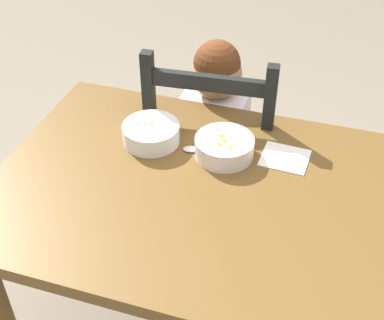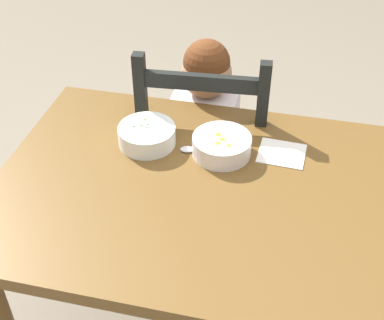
% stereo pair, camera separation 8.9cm
% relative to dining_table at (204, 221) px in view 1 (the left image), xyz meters
% --- Properties ---
extents(dining_table, '(1.16, 0.81, 0.77)m').
position_rel_dining_table_xyz_m(dining_table, '(0.00, 0.00, 0.00)').
color(dining_table, brown).
rests_on(dining_table, ground).
extents(dining_chair, '(0.45, 0.45, 0.99)m').
position_rel_dining_table_xyz_m(dining_chair, '(-0.09, 0.45, -0.18)').
color(dining_chair, black).
rests_on(dining_chair, ground).
extents(child_figure, '(0.32, 0.31, 0.96)m').
position_rel_dining_table_xyz_m(child_figure, '(-0.10, 0.45, -0.01)').
color(child_figure, white).
rests_on(child_figure, ground).
extents(bowl_of_peas, '(0.17, 0.17, 0.06)m').
position_rel_dining_table_xyz_m(bowl_of_peas, '(-0.21, 0.16, 0.16)').
color(bowl_of_peas, white).
rests_on(bowl_of_peas, dining_table).
extents(bowl_of_carrots, '(0.17, 0.17, 0.06)m').
position_rel_dining_table_xyz_m(bowl_of_carrots, '(0.01, 0.16, 0.16)').
color(bowl_of_carrots, white).
rests_on(bowl_of_carrots, dining_table).
extents(spoon, '(0.14, 0.05, 0.01)m').
position_rel_dining_table_xyz_m(spoon, '(-0.07, 0.15, 0.13)').
color(spoon, silver).
rests_on(spoon, dining_table).
extents(paper_napkin, '(0.14, 0.13, 0.00)m').
position_rel_dining_table_xyz_m(paper_napkin, '(0.18, 0.19, 0.13)').
color(paper_napkin, white).
rests_on(paper_napkin, dining_table).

